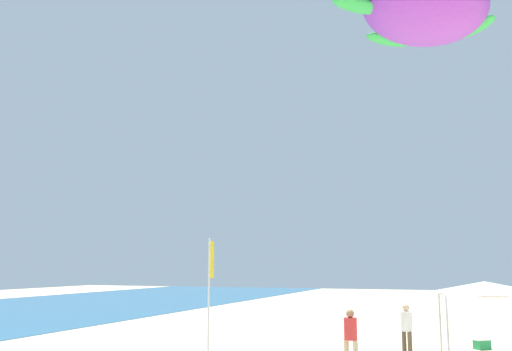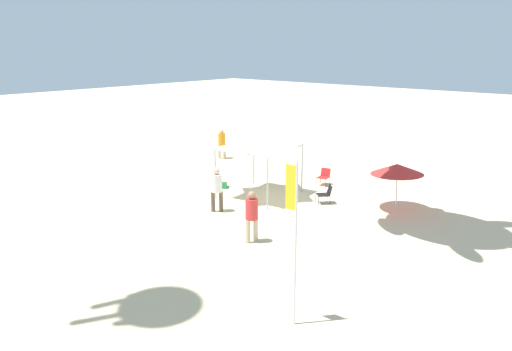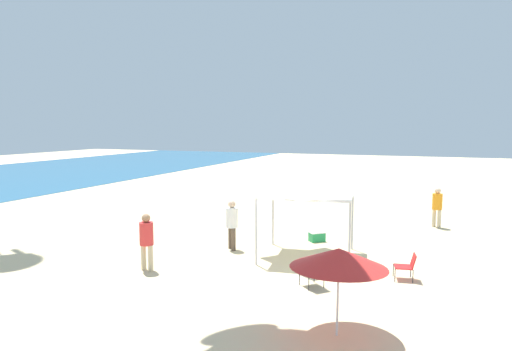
{
  "view_description": "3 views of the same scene",
  "coord_description": "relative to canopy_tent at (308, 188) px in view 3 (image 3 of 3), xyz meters",
  "views": [
    {
      "loc": [
        -21.69,
        0.45,
        3.41
      ],
      "look_at": [
        -2.78,
        7.37,
        6.56
      ],
      "focal_mm": 39.99,
      "sensor_mm": 36.0,
      "label": 1
    },
    {
      "loc": [
        -12.56,
        16.65,
        6.81
      ],
      "look_at": [
        0.69,
        1.33,
        1.44
      ],
      "focal_mm": 34.62,
      "sensor_mm": 36.0,
      "label": 2
    },
    {
      "loc": [
        -13.72,
        -4.24,
        4.71
      ],
      "look_at": [
        1.56,
        1.77,
        2.9
      ],
      "focal_mm": 31.62,
      "sensor_mm": 36.0,
      "label": 3
    }
  ],
  "objects": [
    {
      "name": "person_by_tent",
      "position": [
        -0.13,
        2.92,
        -1.39
      ],
      "size": [
        0.45,
        0.45,
        1.9
      ],
      "rotation": [
        0.0,
        0.0,
        3.92
      ],
      "color": "brown",
      "rests_on": "ground"
    },
    {
      "name": "person_near_umbrella",
      "position": [
        6.8,
        -4.39,
        -1.41
      ],
      "size": [
        0.44,
        0.44,
        1.86
      ],
      "rotation": [
        0.0,
        0.0,
        0.73
      ],
      "color": "#C6B28C",
      "rests_on": "ground"
    },
    {
      "name": "cooler_box",
      "position": [
        2.25,
        0.18,
        -2.31
      ],
      "size": [
        0.71,
        0.74,
        0.4
      ],
      "color": "#1E8C4C",
      "rests_on": "ground"
    },
    {
      "name": "person_kite_handler",
      "position": [
        -3.43,
        4.46,
        -1.4
      ],
      "size": [
        0.45,
        0.49,
        1.88
      ],
      "rotation": [
        0.0,
        0.0,
        4.48
      ],
      "color": "#C6B28C",
      "rests_on": "ground"
    },
    {
      "name": "canopy_tent",
      "position": [
        0.0,
        0.0,
        0.0
      ],
      "size": [
        3.24,
        3.51,
        2.78
      ],
      "rotation": [
        0.0,
        0.0,
        0.13
      ],
      "color": "#B7B7BC",
      "rests_on": "ground"
    },
    {
      "name": "beach_umbrella",
      "position": [
        -5.66,
        -2.24,
        -0.73
      ],
      "size": [
        2.21,
        2.2,
        2.04
      ],
      "color": "silver",
      "rests_on": "ground"
    },
    {
      "name": "ground",
      "position": [
        -1.73,
        0.14,
        -2.56
      ],
      "size": [
        120.0,
        120.0,
        0.1
      ],
      "primitive_type": "cube",
      "color": "beige"
    },
    {
      "name": "folding_chair_right_of_tent",
      "position": [
        -1.26,
        -3.51,
        -2.03
      ],
      "size": [
        0.63,
        0.71,
        0.82
      ],
      "rotation": [
        0.0,
        0.0,
        3.31
      ],
      "color": "black",
      "rests_on": "ground"
    },
    {
      "name": "folding_chair_near_cooler",
      "position": [
        -2.98,
        -1.01,
        -2.03
      ],
      "size": [
        0.8,
        0.81,
        0.82
      ],
      "rotation": [
        0.0,
        0.0,
        2.39
      ],
      "color": "black",
      "rests_on": "ground"
    }
  ]
}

